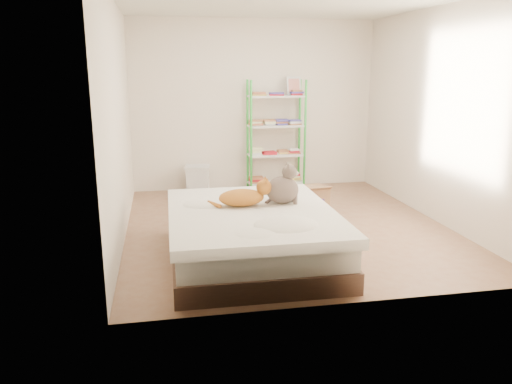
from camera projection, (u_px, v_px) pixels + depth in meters
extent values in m
cube|color=#91725A|center=(286.00, 226.00, 6.08)|extent=(3.80, 4.20, 0.01)
cube|color=silver|center=(254.00, 105.00, 7.77)|extent=(3.80, 0.01, 2.60)
cube|color=silver|center=(356.00, 146.00, 3.77)|extent=(3.80, 0.01, 2.60)
cube|color=silver|center=(118.00, 122.00, 5.43)|extent=(0.01, 4.20, 2.60)
cube|color=silver|center=(438.00, 116.00, 6.11)|extent=(0.01, 4.20, 2.60)
cube|color=#483128|center=(252.00, 250.00, 4.99)|extent=(1.60, 1.99, 0.20)
cube|color=silver|center=(252.00, 230.00, 4.94)|extent=(1.55, 1.93, 0.22)
cube|color=silver|center=(252.00, 215.00, 4.90)|extent=(1.63, 2.03, 0.10)
cylinder|color=green|center=(251.00, 138.00, 7.50)|extent=(0.04, 0.04, 1.70)
cylinder|color=green|center=(248.00, 135.00, 7.80)|extent=(0.04, 0.04, 1.70)
cylinder|color=green|center=(305.00, 136.00, 7.65)|extent=(0.04, 0.04, 1.70)
cylinder|color=green|center=(299.00, 134.00, 7.95)|extent=(0.04, 0.04, 1.70)
cube|color=silver|center=(276.00, 183.00, 7.91)|extent=(0.86, 0.34, 0.02)
cube|color=silver|center=(276.00, 155.00, 7.80)|extent=(0.86, 0.34, 0.02)
cube|color=silver|center=(276.00, 126.00, 7.69)|extent=(0.86, 0.34, 0.02)
cube|color=silver|center=(276.00, 96.00, 7.58)|extent=(0.86, 0.34, 0.02)
cube|color=#B31824|center=(257.00, 180.00, 7.84)|extent=(0.20, 0.16, 0.09)
cube|color=#B31824|center=(294.00, 178.00, 7.95)|extent=(0.20, 0.16, 0.09)
cube|color=#B31824|center=(257.00, 152.00, 7.73)|extent=(0.20, 0.16, 0.09)
cube|color=#B31824|center=(270.00, 151.00, 7.77)|extent=(0.20, 0.16, 0.09)
cube|color=#B31824|center=(282.00, 151.00, 7.80)|extent=(0.20, 0.16, 0.09)
cube|color=#B31824|center=(294.00, 150.00, 7.84)|extent=(0.20, 0.16, 0.09)
cube|color=#B31824|center=(257.00, 123.00, 7.62)|extent=(0.20, 0.16, 0.09)
cube|color=#B31824|center=(270.00, 122.00, 7.66)|extent=(0.20, 0.16, 0.09)
cube|color=#B31824|center=(282.00, 122.00, 7.69)|extent=(0.20, 0.16, 0.09)
cube|color=#B31824|center=(295.00, 122.00, 7.73)|extent=(0.20, 0.16, 0.09)
cube|color=#B31824|center=(257.00, 93.00, 7.51)|extent=(0.20, 0.16, 0.09)
cube|color=#B31824|center=(276.00, 92.00, 7.57)|extent=(0.20, 0.16, 0.09)
cube|color=#B31824|center=(295.00, 92.00, 7.62)|extent=(0.20, 0.16, 0.09)
cube|color=silver|center=(294.00, 86.00, 7.64)|extent=(0.22, 0.08, 0.28)
cube|color=red|center=(294.00, 86.00, 7.63)|extent=(0.17, 0.05, 0.22)
cube|color=tan|center=(309.00, 198.00, 6.74)|extent=(0.49, 0.41, 0.31)
cube|color=#48297B|center=(312.00, 202.00, 6.57)|extent=(0.27, 0.04, 0.07)
cube|color=tan|center=(314.00, 190.00, 6.53)|extent=(0.46, 0.19, 0.10)
cube|color=silver|center=(198.00, 180.00, 7.63)|extent=(0.37, 0.33, 0.39)
cube|color=silver|center=(197.00, 167.00, 7.58)|extent=(0.41, 0.37, 0.03)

